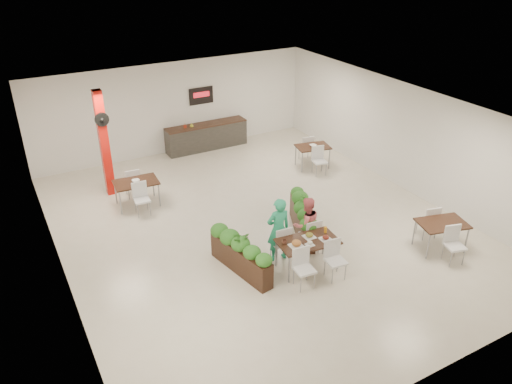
# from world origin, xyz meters

# --- Properties ---
(ground) EXTENTS (12.00, 12.00, 0.00)m
(ground) POSITION_xyz_m (0.00, 0.00, 0.00)
(ground) COLOR beige
(ground) RESTS_ON ground
(room_shell) EXTENTS (10.10, 12.10, 3.22)m
(room_shell) POSITION_xyz_m (0.00, 0.00, 2.01)
(room_shell) COLOR white
(room_shell) RESTS_ON ground
(red_column) EXTENTS (0.40, 0.41, 3.20)m
(red_column) POSITION_xyz_m (-3.00, 3.79, 1.64)
(red_column) COLOR red
(red_column) RESTS_ON ground
(service_counter) EXTENTS (3.00, 0.64, 2.20)m
(service_counter) POSITION_xyz_m (1.00, 5.65, 0.49)
(service_counter) COLOR #292725
(service_counter) RESTS_ON ground
(main_table) EXTENTS (1.47, 1.73, 0.92)m
(main_table) POSITION_xyz_m (0.03, -2.24, 0.64)
(main_table) COLOR black
(main_table) RESTS_ON ground
(diner_man) EXTENTS (0.63, 0.45, 1.64)m
(diner_man) POSITION_xyz_m (-0.36, -1.59, 0.82)
(diner_man) COLOR #27A978
(diner_man) RESTS_ON ground
(diner_woman) EXTENTS (0.75, 0.61, 1.44)m
(diner_woman) POSITION_xyz_m (0.44, -1.59, 0.72)
(diner_woman) COLOR #FB6F7A
(diner_woman) RESTS_ON ground
(planter_left) EXTENTS (0.70, 2.01, 1.07)m
(planter_left) POSITION_xyz_m (-1.38, -1.62, 0.52)
(planter_left) COLOR black
(planter_left) RESTS_ON ground
(planter_right) EXTENTS (1.15, 2.01, 1.13)m
(planter_right) POSITION_xyz_m (0.80, -0.89, 0.52)
(planter_right) COLOR black
(planter_right) RESTS_ON ground
(side_table_a) EXTENTS (1.28, 1.65, 0.92)m
(side_table_a) POSITION_xyz_m (-2.50, 2.68, 0.63)
(side_table_a) COLOR black
(side_table_a) RESTS_ON ground
(side_table_b) EXTENTS (1.21, 1.67, 0.92)m
(side_table_b) POSITION_xyz_m (3.43, 2.43, 0.62)
(side_table_b) COLOR black
(side_table_b) RESTS_ON ground
(side_table_c) EXTENTS (1.33, 1.67, 0.92)m
(side_table_c) POSITION_xyz_m (3.37, -3.17, 0.62)
(side_table_c) COLOR black
(side_table_c) RESTS_ON ground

